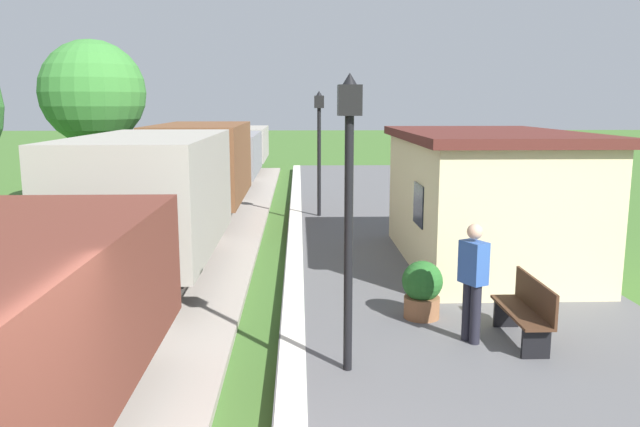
{
  "coord_description": "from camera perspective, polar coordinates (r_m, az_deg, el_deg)",
  "views": [
    {
      "loc": [
        0.5,
        -3.94,
        3.6
      ],
      "look_at": [
        0.97,
        9.87,
        1.15
      ],
      "focal_mm": 35.14,
      "sensor_mm": 36.0,
      "label": 1
    }
  ],
  "objects": [
    {
      "name": "freight_train",
      "position": [
        18.85,
        -10.82,
        3.54
      ],
      "size": [
        2.5,
        32.6,
        2.72
      ],
      "color": "brown",
      "rests_on": "rail_near"
    },
    {
      "name": "bench_near_hut",
      "position": [
        9.4,
        18.26,
        -8.32
      ],
      "size": [
        0.42,
        1.5,
        0.91
      ],
      "color": "#422819",
      "rests_on": "platform_slab"
    },
    {
      "name": "lamp_post_far",
      "position": [
        18.57,
        -0.08,
        7.57
      ],
      "size": [
        0.28,
        0.28,
        3.7
      ],
      "color": "black",
      "rests_on": "platform_slab"
    },
    {
      "name": "lamp_post_near",
      "position": [
        7.56,
        2.66,
        3.97
      ],
      "size": [
        0.28,
        0.28,
        3.7
      ],
      "color": "black",
      "rests_on": "platform_slab"
    },
    {
      "name": "tree_field_left",
      "position": [
        22.32,
        -20.0,
        10.28
      ],
      "size": [
        3.43,
        3.43,
        5.66
      ],
      "color": "#4C3823",
      "rests_on": "ground"
    },
    {
      "name": "station_hut",
      "position": [
        13.57,
        14.77,
        1.45
      ],
      "size": [
        3.5,
        5.8,
        2.78
      ],
      "color": "beige",
      "rests_on": "platform_slab"
    },
    {
      "name": "person_waiting",
      "position": [
        9.05,
        13.75,
        -5.74
      ],
      "size": [
        0.39,
        0.45,
        1.71
      ],
      "rotation": [
        0.0,
        0.0,
        3.62
      ],
      "color": "black",
      "rests_on": "platform_slab"
    },
    {
      "name": "potted_planter",
      "position": [
        10.02,
        9.28,
        -6.77
      ],
      "size": [
        0.64,
        0.64,
        0.92
      ],
      "color": "brown",
      "rests_on": "platform_slab"
    }
  ]
}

